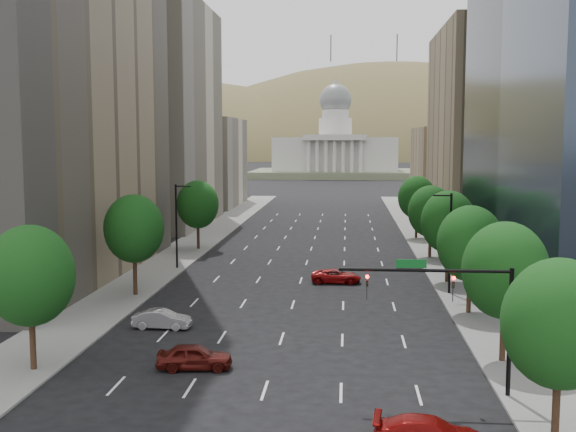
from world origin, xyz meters
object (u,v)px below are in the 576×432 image
(capitol, at_px, (335,154))
(car_maroon, at_px, (195,357))
(traffic_signal, at_px, (463,301))
(car_silver, at_px, (162,319))
(car_red_far, at_px, (336,276))

(capitol, distance_m, car_maroon, 216.71)
(car_maroon, bearing_deg, traffic_signal, -108.59)
(capitol, distance_m, car_silver, 208.19)
(traffic_signal, xyz_separation_m, car_red_far, (-7.10, 29.18, -4.51))
(capitol, relative_size, car_red_far, 12.59)
(car_silver, bearing_deg, car_maroon, -151.64)
(traffic_signal, distance_m, car_red_far, 30.37)
(capitol, relative_size, car_silver, 14.25)
(capitol, height_order, car_maroon, capitol)
(car_silver, bearing_deg, capitol, -0.51)
(capitol, bearing_deg, car_red_far, -88.97)
(traffic_signal, bearing_deg, capitol, 92.74)
(traffic_signal, relative_size, car_red_far, 1.91)
(traffic_signal, xyz_separation_m, car_maroon, (-15.11, 3.19, -4.41))
(traffic_signal, xyz_separation_m, car_silver, (-19.42, 11.86, -4.48))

